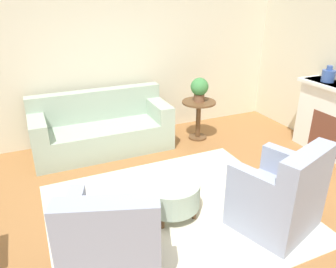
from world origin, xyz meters
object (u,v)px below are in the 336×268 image
(ottoman_table, at_px, (171,194))
(vase_mantel_near, at_px, (328,75))
(couch, at_px, (102,130))
(armchair_left, at_px, (113,246))
(potted_plant_on_side_table, at_px, (199,88))
(armchair_right, at_px, (280,197))
(side_table, at_px, (198,113))

(ottoman_table, height_order, vase_mantel_near, vase_mantel_near)
(couch, distance_m, armchair_left, 2.70)
(armchair_left, distance_m, potted_plant_on_side_table, 3.27)
(couch, bearing_deg, vase_mantel_near, -22.46)
(ottoman_table, bearing_deg, couch, 99.10)
(couch, xyz_separation_m, armchair_right, (1.27, -2.65, 0.05))
(side_table, height_order, potted_plant_on_side_table, potted_plant_on_side_table)
(armchair_left, height_order, ottoman_table, armchair_left)
(armchair_left, height_order, vase_mantel_near, vase_mantel_near)
(armchair_right, relative_size, vase_mantel_near, 4.01)
(ottoman_table, height_order, potted_plant_on_side_table, potted_plant_on_side_table)
(armchair_right, bearing_deg, potted_plant_on_side_table, 81.94)
(side_table, xyz_separation_m, vase_mantel_near, (1.59, -1.09, 0.73))
(potted_plant_on_side_table, bearing_deg, ottoman_table, -126.58)
(armchair_left, relative_size, ottoman_table, 1.53)
(vase_mantel_near, bearing_deg, armchair_right, -145.70)
(armchair_left, relative_size, side_table, 1.48)
(couch, distance_m, ottoman_table, 2.00)
(side_table, bearing_deg, potted_plant_on_side_table, 0.00)
(side_table, xyz_separation_m, potted_plant_on_side_table, (0.00, 0.00, 0.44))
(ottoman_table, xyz_separation_m, side_table, (1.29, 1.74, 0.19))
(armchair_right, xyz_separation_m, side_table, (0.34, 2.41, 0.07))
(armchair_left, relative_size, potted_plant_on_side_table, 2.48)
(side_table, distance_m, potted_plant_on_side_table, 0.44)
(armchair_left, distance_m, ottoman_table, 1.09)
(side_table, bearing_deg, ottoman_table, -126.58)
(armchair_left, xyz_separation_m, ottoman_table, (0.85, 0.67, -0.12))
(potted_plant_on_side_table, bearing_deg, armchair_right, -98.06)
(potted_plant_on_side_table, bearing_deg, vase_mantel_near, -34.43)
(armchair_right, relative_size, potted_plant_on_side_table, 2.48)
(armchair_left, xyz_separation_m, potted_plant_on_side_table, (2.15, 2.41, 0.51))
(armchair_right, distance_m, side_table, 2.44)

